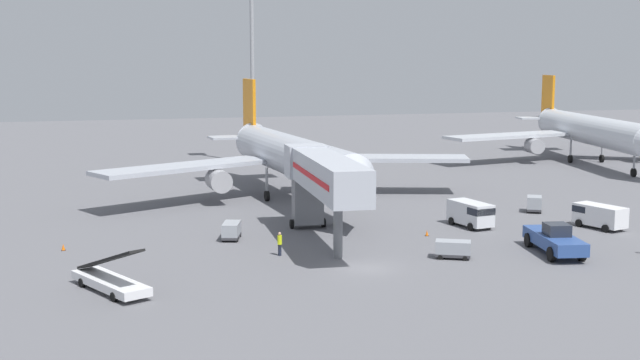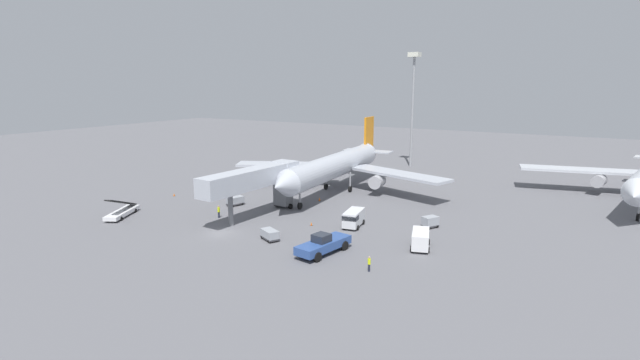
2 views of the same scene
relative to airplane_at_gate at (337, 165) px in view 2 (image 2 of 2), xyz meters
The scene contains 16 objects.
ground_plane 29.45m from the airplane_at_gate, 92.81° to the right, with size 300.00×300.00×0.00m, color slate.
airplane_at_gate is the anchor object (origin of this frame).
jet_bridge 20.30m from the airplane_at_gate, 96.33° to the right, with size 4.37×18.59×7.28m.
pushback_tug 32.10m from the airplane_at_gate, 64.35° to the right, with size 3.68×7.77×2.41m.
belt_loader_truck 36.07m from the airplane_at_gate, 122.48° to the right, with size 4.93×7.41×3.39m.
service_van_mid_left 21.79m from the airplane_at_gate, 55.59° to the right, with size 2.77×4.90×2.22m.
service_van_outer_right 31.30m from the airplane_at_gate, 43.03° to the right, with size 3.20×4.96×2.05m.
baggage_cart_far_right 28.84m from the airplane_at_gate, 78.48° to the right, with size 2.94×2.41×1.33m.
baggage_cart_near_right 25.13m from the airplane_at_gate, 31.16° to the right, with size 2.20×2.47×1.54m.
baggage_cart_mid_right 19.71m from the airplane_at_gate, 118.23° to the right, with size 2.04×2.91×1.41m.
ground_crew_worker_foreground 24.83m from the airplane_at_gate, 105.57° to the right, with size 0.44×0.44×1.82m.
ground_crew_worker_midground 37.30m from the airplane_at_gate, 56.40° to the right, with size 0.44×0.44×1.65m.
safety_cone_alpha 28.74m from the airplane_at_gate, 142.22° to the right, with size 0.33×0.33×0.52m.
safety_cone_bravo 8.83m from the airplane_at_gate, 83.56° to the right, with size 0.38×0.38×0.58m.
safety_cone_charlie 21.76m from the airplane_at_gate, 70.98° to the right, with size 0.31×0.31×0.48m.
apron_light_mast 34.33m from the airplane_at_gate, 85.69° to the left, with size 2.40×2.40×25.74m.
Camera 2 is at (41.14, -44.62, 19.24)m, focal length 26.82 mm.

